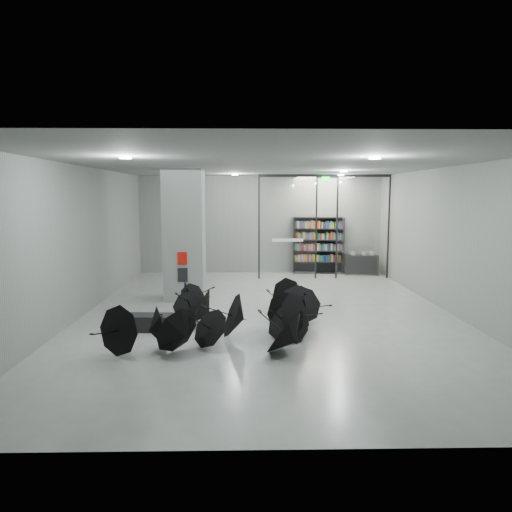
{
  "coord_description": "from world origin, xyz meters",
  "views": [
    {
      "loc": [
        -0.6,
        -12.69,
        3.24
      ],
      "look_at": [
        -0.3,
        1.5,
        1.4
      ],
      "focal_mm": 33.38,
      "sensor_mm": 36.0,
      "label": 1
    }
  ],
  "objects_px": {
    "column": "(185,235)",
    "bench": "(147,323)",
    "umbrella_cluster": "(241,320)",
    "shop_counter": "(361,265)",
    "bookshelf": "(318,245)"
  },
  "relations": [
    {
      "from": "column",
      "to": "umbrella_cluster",
      "type": "relative_size",
      "value": 0.77
    },
    {
      "from": "column",
      "to": "umbrella_cluster",
      "type": "xyz_separation_m",
      "value": [
        1.77,
        -3.76,
        -1.7
      ]
    },
    {
      "from": "bench",
      "to": "bookshelf",
      "type": "xyz_separation_m",
      "value": [
        5.37,
        8.3,
        0.97
      ]
    },
    {
      "from": "bookshelf",
      "to": "column",
      "type": "bearing_deg",
      "value": -131.3
    },
    {
      "from": "shop_counter",
      "to": "umbrella_cluster",
      "type": "height_order",
      "value": "umbrella_cluster"
    },
    {
      "from": "umbrella_cluster",
      "to": "column",
      "type": "bearing_deg",
      "value": 115.27
    },
    {
      "from": "shop_counter",
      "to": "bookshelf",
      "type": "bearing_deg",
      "value": 177.11
    },
    {
      "from": "column",
      "to": "bench",
      "type": "xyz_separation_m",
      "value": [
        -0.48,
        -3.55,
        -1.81
      ]
    },
    {
      "from": "column",
      "to": "shop_counter",
      "type": "height_order",
      "value": "column"
    },
    {
      "from": "bench",
      "to": "umbrella_cluster",
      "type": "distance_m",
      "value": 2.27
    },
    {
      "from": "column",
      "to": "shop_counter",
      "type": "relative_size",
      "value": 3.01
    },
    {
      "from": "bench",
      "to": "shop_counter",
      "type": "bearing_deg",
      "value": 51.04
    },
    {
      "from": "bench",
      "to": "column",
      "type": "bearing_deg",
      "value": 85.05
    },
    {
      "from": "column",
      "to": "bench",
      "type": "bearing_deg",
      "value": -97.74
    },
    {
      "from": "column",
      "to": "shop_counter",
      "type": "xyz_separation_m",
      "value": [
        6.59,
        4.38,
        -1.6
      ]
    }
  ]
}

